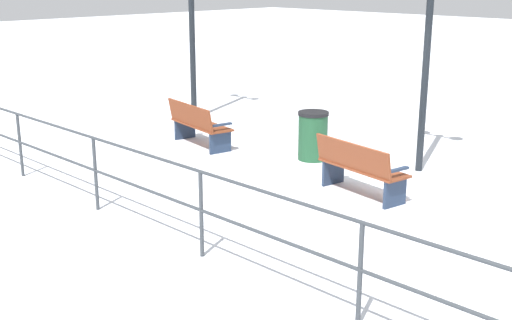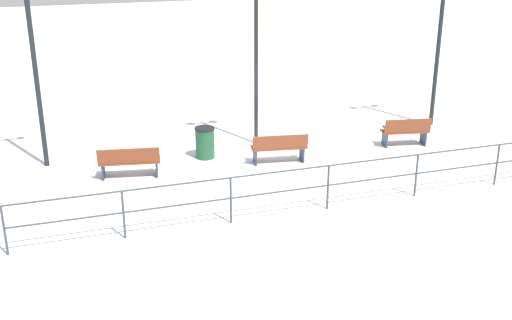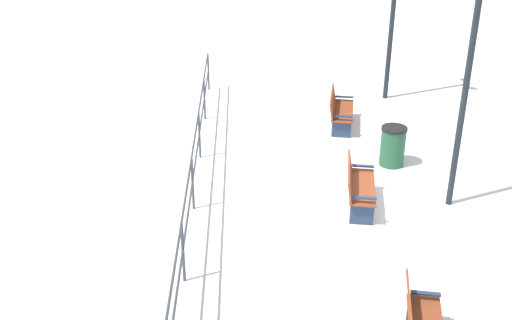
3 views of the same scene
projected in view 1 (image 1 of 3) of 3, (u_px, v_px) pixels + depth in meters
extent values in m
plane|color=white|center=(366.00, 193.00, 10.25)|extent=(80.00, 80.00, 0.00)
cube|color=brown|center=(363.00, 167.00, 10.06)|extent=(0.72, 1.58, 0.04)
cube|color=brown|center=(352.00, 156.00, 9.86)|extent=(0.35, 1.52, 0.41)
cube|color=#23334C|center=(395.00, 192.00, 9.61)|extent=(0.44, 0.12, 0.44)
cube|color=#23334C|center=(333.00, 171.00, 10.64)|extent=(0.44, 0.12, 0.44)
cube|color=#23334C|center=(397.00, 170.00, 9.53)|extent=(0.44, 0.14, 0.04)
cube|color=#23334C|center=(335.00, 151.00, 10.56)|extent=(0.44, 0.14, 0.04)
cube|color=brown|center=(202.00, 125.00, 12.96)|extent=(0.78, 1.64, 0.04)
cube|color=brown|center=(190.00, 115.00, 12.76)|extent=(0.38, 1.57, 0.43)
cube|color=#23334C|center=(220.00, 142.00, 12.48)|extent=(0.46, 0.13, 0.42)
cube|color=#23334C|center=(185.00, 129.00, 13.56)|extent=(0.46, 0.13, 0.42)
cube|color=#23334C|center=(221.00, 125.00, 12.40)|extent=(0.47, 0.15, 0.04)
cube|color=#23334C|center=(185.00, 113.00, 13.48)|extent=(0.47, 0.15, 0.04)
cylinder|color=black|center=(428.00, 32.00, 10.77)|extent=(0.12, 0.12, 4.74)
cylinder|color=black|center=(191.00, 7.00, 14.81)|extent=(0.13, 0.13, 5.12)
cylinder|color=#383D42|center=(360.00, 275.00, 6.26)|extent=(0.05, 0.05, 1.07)
cylinder|color=#383D42|center=(201.00, 215.00, 7.83)|extent=(0.05, 0.05, 1.07)
cylinder|color=#383D42|center=(96.00, 174.00, 9.40)|extent=(0.05, 0.05, 1.07)
cylinder|color=#383D42|center=(20.00, 145.00, 10.97)|extent=(0.05, 0.05, 1.07)
cylinder|color=#383D42|center=(200.00, 172.00, 7.68)|extent=(0.04, 13.86, 0.04)
cylinder|color=#383D42|center=(201.00, 210.00, 7.82)|extent=(0.04, 13.86, 0.04)
cylinder|color=#1E4C2D|center=(313.00, 137.00, 11.99)|extent=(0.53, 0.53, 0.83)
cylinder|color=black|center=(313.00, 113.00, 11.87)|extent=(0.56, 0.56, 0.06)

